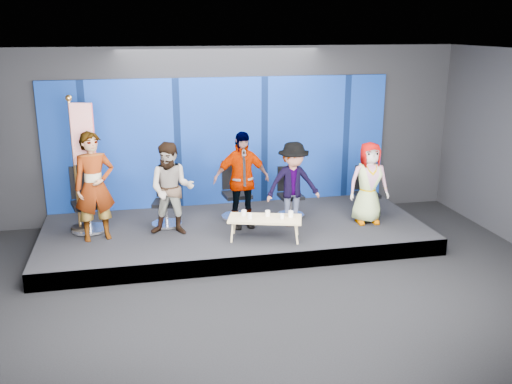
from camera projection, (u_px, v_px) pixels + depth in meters
ground at (265, 301)px, 8.36m from camera, size 10.00×10.00×0.00m
room_walls at (266, 138)px, 7.68m from camera, size 10.02×8.02×3.51m
riser at (235, 233)px, 10.66m from camera, size 7.00×3.00×0.30m
backdrop at (222, 142)px, 11.61m from camera, size 7.00×0.08×2.60m
chair_a at (88, 210)px, 10.27m from camera, size 0.79×0.79×1.17m
panelist_a at (94, 187)px, 9.70m from camera, size 0.77×0.60×1.89m
chair_b at (167, 208)px, 10.57m from camera, size 0.69×0.69×1.03m
panelist_b at (172, 189)px, 9.98m from camera, size 0.93×0.80×1.66m
chair_c at (236, 200)px, 10.96m from camera, size 0.67×0.67×1.10m
panelist_c at (241, 180)px, 10.34m from camera, size 1.08×0.52×1.78m
chair_d at (290, 200)px, 11.06m from camera, size 0.58×0.58×0.97m
panelist_d at (293, 184)px, 10.45m from camera, size 1.05×0.64×1.57m
chair_e at (366, 199)px, 11.19m from camera, size 0.57×0.57×0.95m
panelist_e at (369, 183)px, 10.59m from camera, size 0.78×0.53×1.54m
coffee_table at (265, 219)px, 9.86m from camera, size 1.36×0.88×0.39m
mug_a at (244, 213)px, 9.94m from camera, size 0.09×0.09×0.10m
mug_b at (250, 216)px, 9.78m from camera, size 0.08×0.08×0.10m
mug_c at (268, 213)px, 9.93m from camera, size 0.09×0.09×0.10m
mug_d at (282, 216)px, 9.79m from camera, size 0.07×0.07×0.09m
mug_e at (291, 214)px, 9.88m from camera, size 0.09×0.09×0.11m
flag_stand at (81, 162)px, 9.92m from camera, size 0.55×0.33×2.46m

